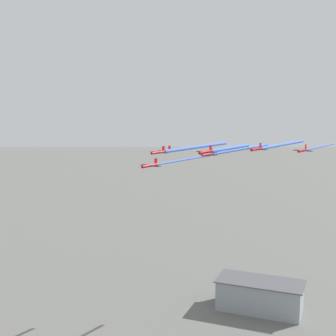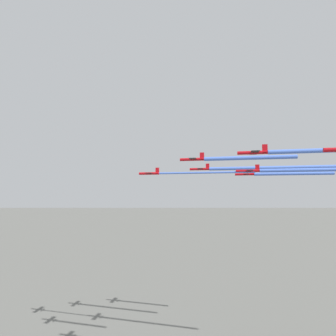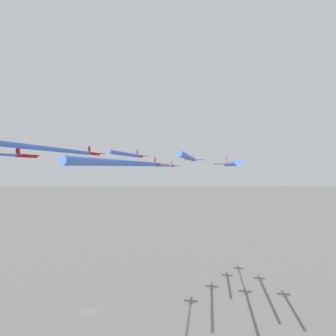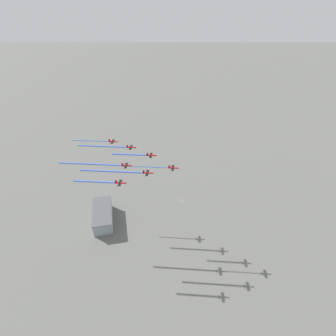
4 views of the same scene
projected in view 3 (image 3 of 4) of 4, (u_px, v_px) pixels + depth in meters
ground_plane at (90, 311)px, 135.37m from camera, size 3000.00×3000.00×0.00m
jet_0 at (173, 166)px, 120.68m from camera, size 7.87×8.12×2.73m
jet_1 at (139, 156)px, 104.09m from camera, size 7.87×8.12×2.73m
jet_2 at (194, 160)px, 100.74m from camera, size 7.87×8.12×2.73m
jet_3 at (93, 154)px, 87.53m from camera, size 7.87×8.12×2.73m
jet_4 at (157, 164)px, 84.18m from camera, size 7.87×8.12×2.73m
jet_5 at (226, 164)px, 80.82m from camera, size 7.87×8.12×2.73m
jet_6 at (26, 156)px, 70.97m from camera, size 7.87×8.12×2.73m
smoke_trail_0 at (165, 166)px, 99.50m from camera, size 10.10×34.32×0.72m
smoke_trail_1 at (125, 154)px, 86.37m from camera, size 8.79×27.74×1.28m
smoke_trail_2 at (189, 157)px, 73.58m from camera, size 13.93×46.17×1.35m
smoke_trail_3 at (48, 149)px, 62.96m from camera, size 12.40×41.08×1.21m
smoke_trail_4 at (129, 163)px, 55.07m from camera, size 14.90×49.96×1.26m
smoke_trail_5 at (231, 163)px, 61.76m from camera, size 9.55×30.37×1.33m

